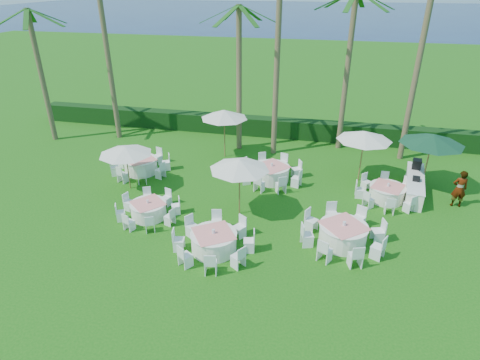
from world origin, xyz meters
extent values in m
plane|color=#14590F|center=(0.00, 0.00, 0.00)|extent=(120.00, 120.00, 0.00)
cube|color=black|center=(0.00, 12.00, 0.60)|extent=(34.00, 1.00, 1.20)
plane|color=#060F43|center=(0.00, 102.00, 0.00)|extent=(260.00, 260.00, 0.00)
cylinder|color=white|center=(-4.07, 0.57, 0.33)|extent=(1.54, 1.54, 0.67)
cylinder|color=white|center=(-4.07, 0.57, 0.68)|extent=(1.61, 1.61, 0.03)
cube|color=#FF8A83|center=(-4.07, 0.57, 0.70)|extent=(1.76, 1.76, 0.01)
cylinder|color=silver|center=(-4.07, 0.57, 0.79)|extent=(0.11, 0.11, 0.14)
cube|color=white|center=(-2.99, 1.11, 0.40)|extent=(0.50, 0.50, 0.80)
cube|color=white|center=(-3.69, 1.71, 0.40)|extent=(0.47, 0.47, 0.80)
cube|color=white|center=(-4.61, 1.65, 0.40)|extent=(0.50, 0.50, 0.80)
cube|color=white|center=(-5.21, 0.95, 0.40)|extent=(0.47, 0.47, 0.80)
cube|color=white|center=(-5.15, 0.03, 0.40)|extent=(0.50, 0.50, 0.80)
cube|color=white|center=(-4.45, -0.57, 0.40)|extent=(0.47, 0.47, 0.80)
cube|color=white|center=(-3.53, -0.51, 0.40)|extent=(0.50, 0.50, 0.80)
cube|color=white|center=(-2.93, 0.19, 0.40)|extent=(0.47, 0.47, 0.80)
cylinder|color=white|center=(-0.55, -1.17, 0.38)|extent=(1.76, 1.76, 0.76)
cylinder|color=white|center=(-0.55, -1.17, 0.77)|extent=(1.83, 1.83, 0.03)
cube|color=#FF8A83|center=(-0.55, -1.17, 0.80)|extent=(1.97, 1.97, 0.01)
cylinder|color=silver|center=(-0.55, -1.17, 0.88)|extent=(0.12, 0.12, 0.16)
cube|color=white|center=(0.80, -0.90, 0.46)|extent=(0.50, 0.50, 0.92)
cube|color=white|center=(0.21, -0.03, 0.46)|extent=(0.59, 0.59, 0.92)
cube|color=white|center=(-0.82, 0.17, 0.46)|extent=(0.50, 0.50, 0.92)
cube|color=white|center=(-1.69, -0.41, 0.46)|extent=(0.59, 0.59, 0.92)
cube|color=white|center=(-1.90, -1.44, 0.46)|extent=(0.50, 0.50, 0.92)
cube|color=white|center=(-1.31, -2.32, 0.46)|extent=(0.59, 0.59, 0.92)
cube|color=white|center=(-0.28, -2.52, 0.46)|extent=(0.50, 0.50, 0.92)
cube|color=white|center=(0.59, -1.94, 0.46)|extent=(0.59, 0.59, 0.92)
cylinder|color=white|center=(4.36, 0.41, 0.40)|extent=(1.86, 1.86, 0.81)
cylinder|color=white|center=(4.36, 0.41, 0.82)|extent=(1.94, 1.94, 0.03)
cube|color=#FF8A83|center=(4.36, 0.41, 0.84)|extent=(2.12, 2.12, 0.01)
cylinder|color=silver|center=(4.36, 0.41, 0.93)|extent=(0.13, 0.13, 0.17)
cube|color=white|center=(5.74, 0.86, 0.48)|extent=(0.57, 0.57, 0.97)
cube|color=white|center=(5.02, 1.71, 0.48)|extent=(0.61, 0.61, 0.97)
cube|color=white|center=(3.91, 1.80, 0.48)|extent=(0.57, 0.57, 0.97)
cube|color=white|center=(3.07, 1.08, 0.48)|extent=(0.61, 0.61, 0.97)
cube|color=white|center=(2.97, -0.03, 0.48)|extent=(0.57, 0.57, 0.97)
cube|color=white|center=(3.69, -0.88, 0.48)|extent=(0.61, 0.61, 0.97)
cube|color=white|center=(4.80, -0.97, 0.48)|extent=(0.57, 0.57, 0.97)
cube|color=white|center=(5.65, -0.25, 0.48)|extent=(0.61, 0.61, 0.97)
cylinder|color=white|center=(-6.40, 4.76, 0.38)|extent=(1.75, 1.75, 0.76)
cylinder|color=white|center=(-6.40, 4.76, 0.77)|extent=(1.83, 1.83, 0.03)
cube|color=#FF8A83|center=(-6.40, 4.76, 0.80)|extent=(1.99, 1.99, 0.01)
cylinder|color=silver|center=(-6.40, 4.76, 0.88)|extent=(0.12, 0.12, 0.16)
cube|color=white|center=(-5.18, 5.39, 0.46)|extent=(0.57, 0.57, 0.91)
cube|color=white|center=(-5.98, 6.07, 0.46)|extent=(0.54, 0.54, 0.91)
cube|color=white|center=(-7.03, 5.98, 0.46)|extent=(0.57, 0.57, 0.91)
cube|color=white|center=(-7.71, 5.18, 0.46)|extent=(0.54, 0.54, 0.91)
cube|color=white|center=(-7.62, 4.13, 0.46)|extent=(0.57, 0.57, 0.91)
cube|color=white|center=(-6.82, 3.46, 0.46)|extent=(0.54, 0.54, 0.91)
cube|color=white|center=(-5.77, 3.54, 0.46)|extent=(0.57, 0.57, 0.91)
cube|color=white|center=(-5.10, 4.34, 0.46)|extent=(0.54, 0.54, 0.91)
cylinder|color=white|center=(0.73, 5.37, 0.39)|extent=(1.80, 1.80, 0.78)
cylinder|color=white|center=(0.73, 5.37, 0.79)|extent=(1.88, 1.88, 0.03)
cube|color=#FF8A83|center=(0.73, 5.37, 0.82)|extent=(2.05, 2.05, 0.01)
cylinder|color=silver|center=(0.73, 5.37, 0.90)|extent=(0.13, 0.13, 0.17)
cube|color=white|center=(1.97, 6.03, 0.47)|extent=(0.59, 0.59, 0.94)
cube|color=white|center=(1.14, 6.71, 0.47)|extent=(0.55, 0.55, 0.94)
cube|color=white|center=(0.07, 6.61, 0.47)|extent=(0.59, 0.59, 0.94)
cube|color=white|center=(-0.62, 5.78, 0.47)|extent=(0.55, 0.55, 0.94)
cube|color=white|center=(-0.52, 4.71, 0.47)|extent=(0.59, 0.59, 0.94)
cube|color=white|center=(0.31, 4.02, 0.47)|extent=(0.55, 0.55, 0.94)
cube|color=white|center=(1.39, 4.12, 0.47)|extent=(0.59, 0.59, 0.94)
cube|color=white|center=(2.07, 4.95, 0.47)|extent=(0.55, 0.55, 0.94)
cylinder|color=white|center=(6.44, 4.49, 0.35)|extent=(1.62, 1.62, 0.70)
cylinder|color=white|center=(6.44, 4.49, 0.71)|extent=(1.69, 1.69, 0.03)
cube|color=#FF8A83|center=(6.44, 4.49, 0.74)|extent=(1.71, 1.71, 0.01)
cylinder|color=silver|center=(6.44, 4.49, 0.82)|extent=(0.11, 0.11, 0.15)
cube|color=white|center=(7.34, 5.38, 0.42)|extent=(0.56, 0.56, 0.85)
cube|color=white|center=(6.44, 5.76, 0.42)|extent=(0.39, 0.39, 0.85)
cube|color=white|center=(5.54, 5.38, 0.42)|extent=(0.56, 0.56, 0.85)
cube|color=white|center=(5.17, 4.49, 0.42)|extent=(0.39, 0.39, 0.85)
cube|color=white|center=(5.54, 3.59, 0.42)|extent=(0.56, 0.56, 0.85)
cube|color=white|center=(6.44, 3.22, 0.42)|extent=(0.39, 0.39, 0.85)
cube|color=white|center=(7.34, 3.59, 0.42)|extent=(0.56, 0.56, 0.85)
cube|color=white|center=(7.71, 4.49, 0.42)|extent=(0.39, 0.39, 0.85)
cylinder|color=brown|center=(-6.14, 2.90, 1.10)|extent=(0.05, 0.05, 2.19)
cone|color=silver|center=(-6.14, 2.90, 2.08)|extent=(2.59, 2.59, 0.39)
sphere|color=brown|center=(-6.14, 2.90, 2.22)|extent=(0.09, 0.09, 0.09)
cylinder|color=brown|center=(-0.18, 1.71, 1.30)|extent=(0.06, 0.06, 2.59)
cone|color=silver|center=(-0.18, 1.71, 2.46)|extent=(2.63, 2.63, 0.47)
sphere|color=brown|center=(-0.18, 1.71, 2.62)|extent=(0.10, 0.10, 0.10)
cylinder|color=brown|center=(-2.46, 7.88, 1.38)|extent=(0.07, 0.07, 2.77)
cone|color=silver|center=(-2.46, 7.88, 2.63)|extent=(2.71, 2.71, 0.50)
sphere|color=brown|center=(-2.46, 7.88, 2.80)|extent=(0.11, 0.11, 0.11)
cylinder|color=brown|center=(5.22, 6.37, 1.32)|extent=(0.06, 0.06, 2.64)
cone|color=silver|center=(5.22, 6.37, 2.51)|extent=(2.78, 2.78, 0.48)
sphere|color=brown|center=(5.22, 6.37, 2.67)|extent=(0.11, 0.11, 0.11)
cylinder|color=brown|center=(8.33, 6.13, 1.41)|extent=(0.07, 0.07, 2.82)
cone|color=#103B23|center=(8.33, 6.13, 2.68)|extent=(3.03, 3.03, 0.51)
sphere|color=brown|center=(8.33, 6.13, 2.85)|extent=(0.11, 0.11, 0.11)
cube|color=white|center=(7.81, 5.48, 0.42)|extent=(1.31, 3.83, 0.85)
cube|color=white|center=(7.81, 5.48, 0.87)|extent=(1.37, 3.89, 0.04)
cube|color=black|center=(7.98, 6.60, 1.12)|extent=(0.50, 0.58, 0.47)
cube|color=black|center=(7.76, 5.11, 0.98)|extent=(0.38, 0.38, 0.19)
imported|color=gray|center=(9.56, 4.61, 0.91)|extent=(0.70, 0.48, 1.82)
cylinder|color=brown|center=(-10.20, 9.48, 5.51)|extent=(0.32, 0.32, 11.01)
cylinder|color=brown|center=(-1.93, 9.38, 4.16)|extent=(0.32, 0.32, 8.31)
cube|color=#124913|center=(-0.84, 9.53, 7.82)|extent=(2.22, 0.58, 1.00)
cube|color=#124913|center=(-1.52, 10.40, 7.82)|extent=(1.09, 2.15, 1.00)
cube|color=#124913|center=(-2.60, 10.25, 7.82)|extent=(1.57, 1.91, 1.00)
cube|color=#124913|center=(-3.02, 9.23, 7.82)|extent=(2.22, 0.58, 1.00)
cube|color=#124913|center=(-2.35, 8.37, 7.82)|extent=(1.09, 2.15, 1.00)
cube|color=#124913|center=(-1.26, 8.52, 7.82)|extent=(1.57, 1.91, 1.00)
cylinder|color=brown|center=(0.29, 9.10, 5.43)|extent=(0.32, 0.32, 10.87)
cylinder|color=brown|center=(4.16, 10.82, 4.50)|extent=(0.32, 0.32, 9.01)
cube|color=#124913|center=(5.21, 11.13, 8.52)|extent=(2.19, 0.90, 1.00)
cube|color=#124913|center=(3.11, 10.50, 8.52)|extent=(2.19, 0.90, 1.00)
cube|color=#124913|center=(3.90, 9.75, 8.52)|extent=(0.78, 2.21, 1.00)
cube|color=#124913|center=(4.95, 10.06, 8.52)|extent=(1.79, 1.72, 1.00)
cylinder|color=brown|center=(7.75, 9.91, 5.13)|extent=(0.32, 0.32, 10.25)
cylinder|color=brown|center=(-14.17, 8.20, 4.02)|extent=(0.32, 0.32, 8.03)
cube|color=#124913|center=(-13.08, 8.23, 7.55)|extent=(2.21, 0.32, 1.00)
cube|color=#124913|center=(-13.64, 9.16, 7.55)|extent=(1.31, 2.07, 1.00)
cube|color=#124913|center=(-14.74, 9.14, 7.55)|extent=(1.38, 2.03, 1.00)
cube|color=#124913|center=(-15.27, 8.18, 7.55)|extent=(2.21, 0.32, 1.00)
cube|color=#124913|center=(-14.70, 7.24, 7.55)|extent=(1.31, 2.07, 1.00)
cube|color=#124913|center=(-13.61, 7.27, 7.55)|extent=(1.38, 2.03, 1.00)
camera|label=1|loc=(3.25, -13.47, 9.61)|focal=30.00mm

